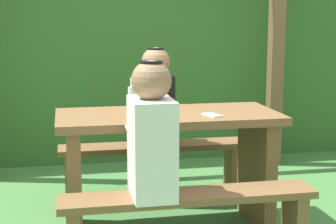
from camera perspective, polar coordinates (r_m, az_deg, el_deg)
The scene contains 10 objects.
hedge_backdrop at distance 5.36m, azimuth -4.32°, elevation 7.19°, with size 6.40×0.75×2.20m, color #346329.
pergola_post_right at distance 5.00m, azimuth 11.45°, elevation 5.42°, with size 0.12×0.12×1.96m, color brown.
picnic_table at distance 3.42m, azimuth 0.00°, elevation -4.23°, with size 1.40×0.64×0.77m.
bench_near at distance 2.95m, azimuth 2.21°, elevation -10.90°, with size 1.40×0.24×0.44m.
bench_far at distance 4.02m, azimuth -1.60°, elevation -5.14°, with size 1.40×0.24×0.44m.
person_white_shirt at distance 2.78m, azimuth -1.77°, elevation -2.41°, with size 0.25×0.35×0.72m.
person_black_coat at distance 3.93m, azimuth -1.29°, elevation 1.27°, with size 0.25×0.35×0.72m.
drinking_glass at distance 3.43m, azimuth -1.34°, elevation 0.82°, with size 0.06×0.06×0.08m, color silver.
bottle_left at distance 3.39m, azimuth -3.81°, elevation 1.49°, with size 0.06×0.06×0.22m.
cell_phone at distance 3.28m, azimuth 4.75°, elevation -0.33°, with size 0.07×0.14×0.01m, color silver.
Camera 1 is at (-0.64, -3.25, 1.37)m, focal length 56.94 mm.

